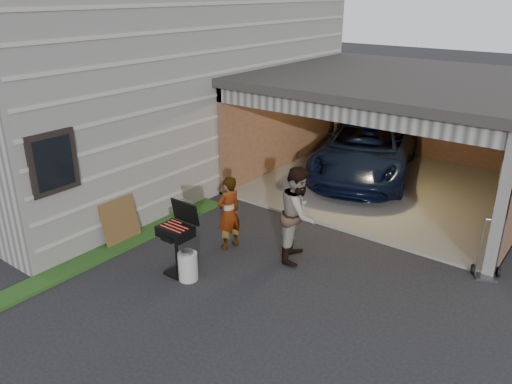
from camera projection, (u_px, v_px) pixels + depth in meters
ground at (194, 289)px, 8.58m from camera, size 80.00×80.00×0.00m
house at (134, 68)px, 13.86m from camera, size 7.00×11.00×5.50m
groundcover_strip at (67, 270)px, 9.10m from camera, size 0.50×8.00×0.06m
garage at (403, 115)px, 12.45m from camera, size 6.80×6.30×2.90m
minivan at (366, 152)px, 13.48m from camera, size 3.70×5.57×1.42m
woman at (229, 213)px, 9.71m from camera, size 0.45×0.60×1.50m
man at (298, 214)px, 9.26m from camera, size 0.97×1.08×1.83m
bbq_grill at (177, 233)px, 8.79m from camera, size 0.60×0.53×1.33m
propane_tank at (188, 266)px, 8.78m from camera, size 0.37×0.37×0.52m
plywood_panel at (120, 221)px, 10.04m from camera, size 0.23×0.83×0.91m
hand_truck at (487, 266)px, 8.88m from camera, size 0.51×0.47×1.13m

